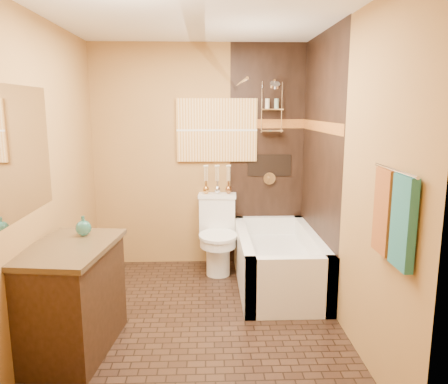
{
  "coord_description": "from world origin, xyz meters",
  "views": [
    {
      "loc": [
        0.09,
        -3.45,
        1.8
      ],
      "look_at": [
        0.24,
        0.4,
        1.05
      ],
      "focal_mm": 35.0,
      "sensor_mm": 36.0,
      "label": 1
    }
  ],
  "objects_px": {
    "toilet": "(218,234)",
    "bathtub": "(278,265)",
    "sunset_painting": "(217,130)",
    "vanity": "(71,298)"
  },
  "relations": [
    {
      "from": "toilet",
      "to": "bathtub",
      "type": "bearing_deg",
      "value": -33.34
    },
    {
      "from": "sunset_painting",
      "to": "vanity",
      "type": "relative_size",
      "value": 0.91
    },
    {
      "from": "bathtub",
      "to": "toilet",
      "type": "bearing_deg",
      "value": 143.06
    },
    {
      "from": "sunset_painting",
      "to": "bathtub",
      "type": "xyz_separation_m",
      "value": [
        0.6,
        -0.73,
        -1.33
      ]
    },
    {
      "from": "bathtub",
      "to": "toilet",
      "type": "xyz_separation_m",
      "value": [
        -0.6,
        0.45,
        0.2
      ]
    },
    {
      "from": "sunset_painting",
      "to": "bathtub",
      "type": "distance_m",
      "value": 1.63
    },
    {
      "from": "vanity",
      "to": "toilet",
      "type": "bearing_deg",
      "value": 61.88
    },
    {
      "from": "bathtub",
      "to": "vanity",
      "type": "bearing_deg",
      "value": -146.53
    },
    {
      "from": "sunset_painting",
      "to": "toilet",
      "type": "distance_m",
      "value": 1.16
    },
    {
      "from": "sunset_painting",
      "to": "toilet",
      "type": "height_order",
      "value": "sunset_painting"
    }
  ]
}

